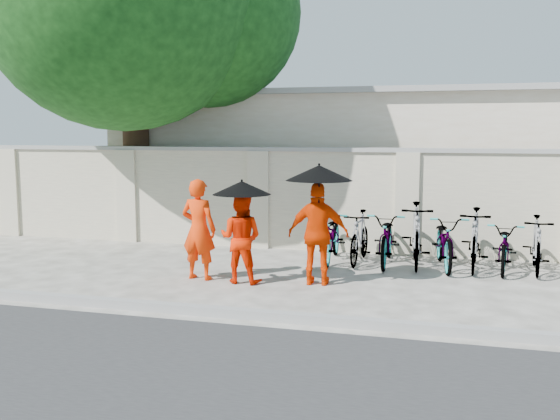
# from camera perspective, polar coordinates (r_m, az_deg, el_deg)

# --- Properties ---
(ground) EXTENTS (80.00, 80.00, 0.00)m
(ground) POSITION_cam_1_polar(r_m,az_deg,el_deg) (9.82, -1.65, -6.94)
(ground) COLOR beige
(kerb) EXTENTS (40.00, 0.16, 0.12)m
(kerb) POSITION_cam_1_polar(r_m,az_deg,el_deg) (8.25, -5.13, -9.29)
(kerb) COLOR gray
(kerb) RESTS_ON ground
(compound_wall) EXTENTS (20.00, 0.30, 2.00)m
(compound_wall) POSITION_cam_1_polar(r_m,az_deg,el_deg) (12.52, 7.00, 0.73)
(compound_wall) COLOR beige
(compound_wall) RESTS_ON ground
(building_behind) EXTENTS (14.00, 6.00, 3.20)m
(building_behind) POSITION_cam_1_polar(r_m,az_deg,el_deg) (16.15, 12.51, 4.19)
(building_behind) COLOR silver
(building_behind) RESTS_ON ground
(shade_tree) EXTENTS (6.70, 6.20, 8.20)m
(shade_tree) POSITION_cam_1_polar(r_m,az_deg,el_deg) (13.96, -13.22, 18.17)
(shade_tree) COLOR #452818
(shade_tree) RESTS_ON ground
(monk_left) EXTENTS (0.64, 0.46, 1.64)m
(monk_left) POSITION_cam_1_polar(r_m,az_deg,el_deg) (10.19, -7.44, -1.76)
(monk_left) COLOR #F93205
(monk_left) RESTS_ON ground
(monk_center) EXTENTS (0.72, 0.57, 1.44)m
(monk_center) POSITION_cam_1_polar(r_m,az_deg,el_deg) (9.91, -3.60, -2.58)
(monk_center) COLOR red
(monk_center) RESTS_ON ground
(parasol_center) EXTENTS (0.92, 0.92, 0.82)m
(parasol_center) POSITION_cam_1_polar(r_m,az_deg,el_deg) (9.72, -3.51, 2.04)
(parasol_center) COLOR black
(parasol_center) RESTS_ON ground
(monk_right) EXTENTS (0.98, 0.48, 1.61)m
(monk_right) POSITION_cam_1_polar(r_m,az_deg,el_deg) (9.76, 3.53, -2.20)
(monk_right) COLOR #E63300
(monk_right) RESTS_ON ground
(parasol_right) EXTENTS (1.03, 1.03, 0.97)m
(parasol_right) POSITION_cam_1_polar(r_m,az_deg,el_deg) (9.57, 3.59, 3.41)
(parasol_right) COLOR black
(parasol_right) RESTS_ON ground
(bike_0) EXTENTS (0.73, 1.85, 0.96)m
(bike_0) POSITION_cam_1_polar(r_m,az_deg,el_deg) (11.56, 4.82, -2.39)
(bike_0) COLOR #959595
(bike_0) RESTS_ON ground
(bike_1) EXTENTS (0.53, 1.62, 0.96)m
(bike_1) POSITION_cam_1_polar(r_m,az_deg,el_deg) (11.47, 7.29, -2.48)
(bike_1) COLOR #959595
(bike_1) RESTS_ON ground
(bike_2) EXTENTS (0.68, 1.86, 0.97)m
(bike_2) POSITION_cam_1_polar(r_m,az_deg,el_deg) (11.44, 9.80, -2.54)
(bike_2) COLOR #959595
(bike_2) RESTS_ON ground
(bike_3) EXTENTS (0.67, 1.92, 1.13)m
(bike_3) POSITION_cam_1_polar(r_m,az_deg,el_deg) (11.38, 12.33, -2.23)
(bike_3) COLOR #959595
(bike_3) RESTS_ON ground
(bike_4) EXTENTS (0.87, 1.90, 0.96)m
(bike_4) POSITION_cam_1_polar(r_m,az_deg,el_deg) (11.34, 14.85, -2.78)
(bike_4) COLOR #959595
(bike_4) RESTS_ON ground
(bike_5) EXTENTS (0.61, 1.80, 1.06)m
(bike_5) POSITION_cam_1_polar(r_m,az_deg,el_deg) (11.38, 17.39, -2.58)
(bike_5) COLOR #959595
(bike_5) RESTS_ON ground
(bike_6) EXTENTS (0.74, 1.71, 0.87)m
(bike_6) POSITION_cam_1_polar(r_m,az_deg,el_deg) (11.40, 19.91, -3.15)
(bike_6) COLOR #959595
(bike_6) RESTS_ON ground
(bike_7) EXTENTS (0.57, 1.63, 0.97)m
(bike_7) POSITION_cam_1_polar(r_m,az_deg,el_deg) (11.49, 22.41, -2.95)
(bike_7) COLOR #959595
(bike_7) RESTS_ON ground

